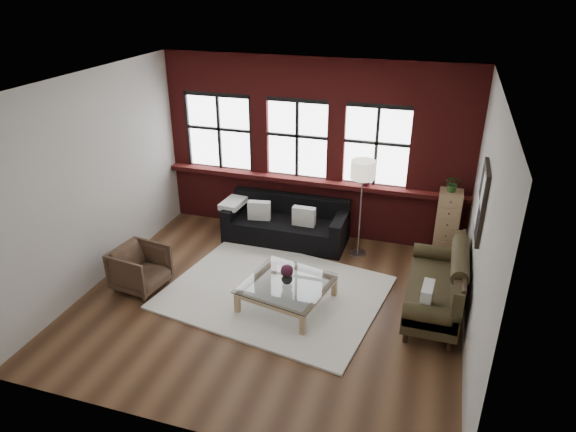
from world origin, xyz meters
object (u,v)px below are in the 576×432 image
(vintage_settee, at_px, (434,282))
(vase, at_px, (287,278))
(coffee_table, at_px, (287,294))
(floor_lamp, at_px, (361,205))
(armchair, at_px, (140,268))
(drawer_chest, at_px, (447,225))
(dark_sofa, at_px, (286,221))

(vintage_settee, relative_size, vase, 11.00)
(coffee_table, distance_m, floor_lamp, 2.08)
(vintage_settee, distance_m, armchair, 4.38)
(drawer_chest, distance_m, floor_lamp, 1.48)
(vintage_settee, height_order, floor_lamp, floor_lamp)
(drawer_chest, height_order, floor_lamp, floor_lamp)
(coffee_table, height_order, floor_lamp, floor_lamp)
(vintage_settee, distance_m, vase, 2.08)
(coffee_table, xyz_separation_m, floor_lamp, (0.72, 1.80, 0.74))
(coffee_table, relative_size, vase, 6.87)
(armchair, bearing_deg, dark_sofa, -30.73)
(vintage_settee, relative_size, floor_lamp, 1.00)
(armchair, relative_size, vase, 4.34)
(coffee_table, relative_size, floor_lamp, 0.63)
(dark_sofa, xyz_separation_m, vase, (0.62, -1.90, 0.07))
(vase, xyz_separation_m, floor_lamp, (0.72, 1.80, 0.47))
(dark_sofa, distance_m, coffee_table, 2.01)
(dark_sofa, bearing_deg, vase, -71.96)
(armchair, distance_m, floor_lamp, 3.67)
(vase, relative_size, floor_lamp, 0.09)
(dark_sofa, relative_size, coffee_table, 1.87)
(armchair, bearing_deg, floor_lamp, -48.62)
(armchair, distance_m, vase, 2.31)
(vase, distance_m, drawer_chest, 3.02)
(armchair, relative_size, drawer_chest, 0.60)
(dark_sofa, height_order, vase, dark_sofa)
(vase, distance_m, floor_lamp, 2.00)
(armchair, distance_m, coffee_table, 2.31)
(vintage_settee, xyz_separation_m, vase, (-2.03, -0.47, -0.03))
(dark_sofa, height_order, armchair, dark_sofa)
(armchair, height_order, drawer_chest, drawer_chest)
(drawer_chest, bearing_deg, vintage_settee, -93.65)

